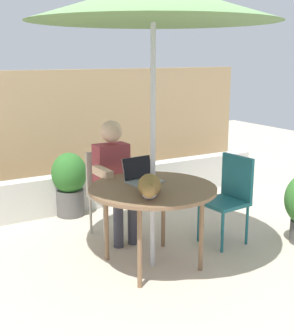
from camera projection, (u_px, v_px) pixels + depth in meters
The scene contains 11 objects.
ground_plane at pixel (153, 265), 4.23m from camera, with size 14.00×14.00×0.00m, color beige.
fence_back at pixel (54, 134), 6.16m from camera, with size 5.94×0.08×1.67m, color tan.
planter_wall_low at pixel (77, 192), 5.67m from camera, with size 5.35×0.20×0.46m, color beige.
patio_table at pixel (153, 193), 4.07m from camera, with size 1.12×1.12×0.74m.
patio_umbrella at pixel (153, 2), 3.69m from camera, with size 2.05×2.05×2.42m.
chair_occupied at pixel (108, 186), 4.86m from camera, with size 0.40×0.40×0.88m.
chair_empty at pixel (230, 192), 4.65m from camera, with size 0.44×0.44×0.88m.
person_seated at pixel (115, 174), 4.69m from camera, with size 0.48×0.48×1.22m.
laptop at pixel (141, 174), 4.23m from camera, with size 0.32×0.28×0.21m.
cat at pixel (150, 186), 3.77m from camera, with size 0.42×0.56×0.17m.
potted_plant_by_chair at pixel (70, 182), 5.44m from camera, with size 0.41×0.41×0.76m.
Camera 1 is at (-2.02, -3.33, 1.86)m, focal length 49.69 mm.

